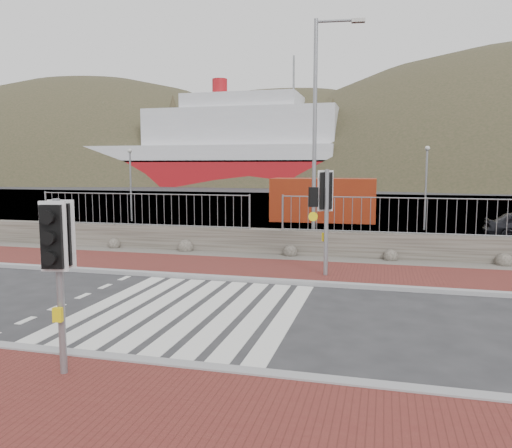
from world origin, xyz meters
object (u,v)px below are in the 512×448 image
(shipping_container, at_px, (323,200))
(traffic_signal_far, at_px, (325,199))
(streetlight, at_px, (319,124))
(traffic_signal_near, at_px, (58,250))
(ferry, at_px, (205,152))

(shipping_container, bearing_deg, traffic_signal_far, -84.43)
(streetlight, distance_m, shipping_container, 11.22)
(traffic_signal_near, xyz_separation_m, streetlight, (2.22, 11.83, 2.71))
(traffic_signal_far, xyz_separation_m, streetlight, (-0.75, 4.14, 2.42))
(ferry, relative_size, streetlight, 6.06)
(ferry, xyz_separation_m, shipping_container, (25.31, -49.15, -4.14))
(traffic_signal_near, relative_size, streetlight, 0.32)
(ferry, height_order, streetlight, ferry)
(ferry, height_order, traffic_signal_near, ferry)
(ferry, xyz_separation_m, traffic_signal_far, (27.09, -63.92, -3.14))
(traffic_signal_near, bearing_deg, streetlight, 68.58)
(traffic_signal_near, bearing_deg, traffic_signal_far, 58.14)
(shipping_container, bearing_deg, ferry, 115.92)
(traffic_signal_near, height_order, streetlight, streetlight)
(ferry, distance_m, streetlight, 65.34)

